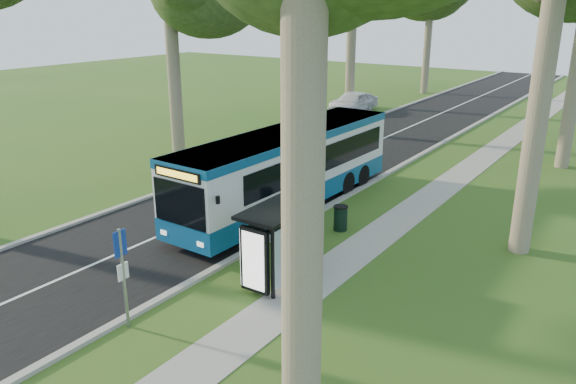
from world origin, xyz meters
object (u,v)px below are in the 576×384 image
Objects in this scene: bus at (288,169)px; car_silver at (353,102)px; bus_stop_sign at (123,268)px; litter_bin at (341,218)px; bus_shelter at (276,235)px; car_white at (353,103)px.

bus is 2.84× the size of car_silver.
bus is at bearing 96.63° from bus_stop_sign.
bus_stop_sign is 9.03m from litter_bin.
bus_stop_sign reaches higher than litter_bin.
bus_stop_sign is 4.44m from bus_shelter.
bus is at bearing -56.16° from car_silver.
car_white is (-7.79, 20.11, -0.85)m from bus.
bus_stop_sign is (1.68, -9.79, 0.04)m from bus.
bus_stop_sign is at bearing -98.36° from litter_bin.
car_white reaches higher than car_silver.
litter_bin is 23.64m from car_white.
car_white is at bearing 117.12° from litter_bin.
bus_stop_sign is 0.64× the size of car_silver.
car_white is (-10.77, 21.04, 0.33)m from litter_bin.
bus reaches higher than bus_shelter.
bus_shelter reaches higher than car_white.
bus_shelter is 4.97m from litter_bin.
car_silver is (-11.67, 26.62, -0.92)m from bus_shelter.
car_white is at bearing -52.22° from car_silver.
litter_bin is at bearing -50.44° from car_silver.
bus_shelter is (3.51, -5.74, -0.03)m from bus.
bus_stop_sign is 1.01× the size of bus_shelter.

